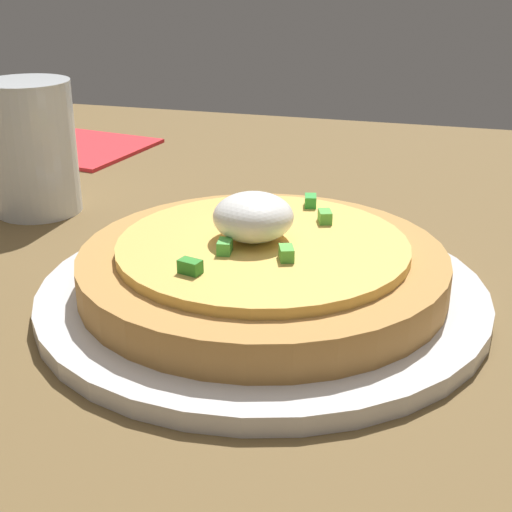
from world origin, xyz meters
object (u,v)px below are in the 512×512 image
(plate, at_px, (256,293))
(pizza, at_px, (256,262))
(cup_near, at_px, (31,154))
(napkin, at_px, (80,148))

(plate, bearing_deg, pizza, 126.91)
(plate, bearing_deg, cup_near, 153.55)
(napkin, bearing_deg, plate, -46.66)
(pizza, bearing_deg, plate, -53.09)
(plate, height_order, cup_near, cup_near)
(plate, relative_size, pizza, 1.23)
(napkin, bearing_deg, pizza, -46.66)
(plate, relative_size, cup_near, 2.57)
(cup_near, bearing_deg, pizza, -26.43)
(pizza, relative_size, cup_near, 2.09)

